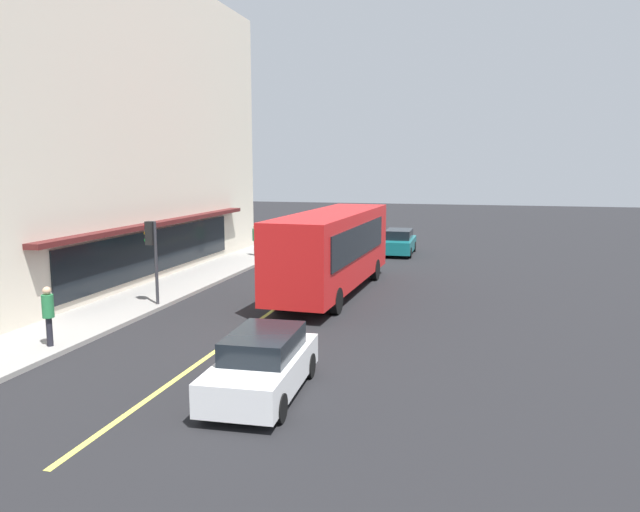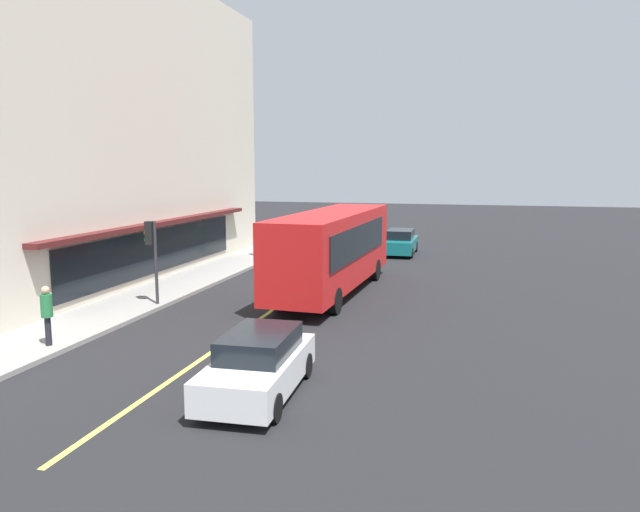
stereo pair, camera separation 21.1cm
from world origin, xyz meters
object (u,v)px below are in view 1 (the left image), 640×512
(pedestrian_mid_block, at_px, (255,237))
(car_teal, at_px, (399,242))
(pedestrian_at_corner, at_px, (48,310))
(car_white, at_px, (263,365))
(pedestrian_near_storefront, at_px, (283,229))
(bus, at_px, (333,247))
(traffic_light, at_px, (152,243))

(pedestrian_mid_block, bearing_deg, car_teal, -65.12)
(pedestrian_at_corner, bearing_deg, pedestrian_mid_block, 1.49)
(car_white, distance_m, pedestrian_near_storefront, 26.21)
(bus, height_order, car_white, bus)
(car_white, bearing_deg, pedestrian_near_storefront, 16.88)
(bus, bearing_deg, car_teal, -6.08)
(traffic_light, relative_size, car_teal, 0.74)
(car_white, xyz_separation_m, pedestrian_at_corner, (1.68, 7.28, 0.49))
(bus, relative_size, car_teal, 2.60)
(traffic_light, bearing_deg, bus, -54.35)
(bus, xyz_separation_m, car_teal, (12.22, -1.30, -1.24))
(car_white, distance_m, pedestrian_mid_block, 21.71)
(car_white, xyz_separation_m, pedestrian_mid_block, (20.27, 7.77, 0.52))
(bus, bearing_deg, pedestrian_mid_block, 38.26)
(car_teal, xyz_separation_m, pedestrian_mid_block, (-3.71, 8.01, 0.52))
(traffic_light, height_order, car_white, traffic_light)
(car_teal, bearing_deg, pedestrian_near_storefront, 82.09)
(traffic_light, distance_m, car_white, 10.44)
(car_teal, relative_size, car_white, 0.99)
(pedestrian_mid_block, bearing_deg, pedestrian_near_storefront, -1.87)
(car_teal, relative_size, pedestrian_mid_block, 2.35)
(car_teal, height_order, pedestrian_near_storefront, pedestrian_near_storefront)
(pedestrian_at_corner, xyz_separation_m, pedestrian_mid_block, (18.59, 0.48, 0.03))
(car_white, relative_size, pedestrian_near_storefront, 2.45)
(car_white, bearing_deg, pedestrian_at_corner, 76.99)
(car_teal, relative_size, pedestrian_near_storefront, 2.42)
(bus, height_order, car_teal, bus)
(car_teal, bearing_deg, bus, 173.92)
(traffic_light, relative_size, car_white, 0.73)
(bus, relative_size, car_white, 2.57)
(traffic_light, relative_size, pedestrian_near_storefront, 1.79)
(pedestrian_mid_block, bearing_deg, bus, -141.74)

